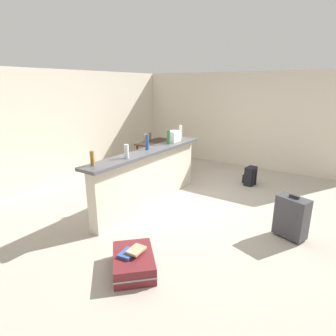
% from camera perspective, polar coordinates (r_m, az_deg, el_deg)
% --- Properties ---
extents(ground_plane, '(13.00, 13.00, 0.05)m').
position_cam_1_polar(ground_plane, '(5.50, 3.62, -6.91)').
color(ground_plane, '#ADA393').
extents(wall_back, '(6.60, 0.10, 2.50)m').
position_cam_1_polar(wall_back, '(7.13, -18.11, 8.46)').
color(wall_back, beige).
rests_on(wall_back, ground_plane).
extents(wall_right, '(0.10, 6.00, 2.50)m').
position_cam_1_polar(wall_right, '(7.98, 13.15, 9.66)').
color(wall_right, beige).
rests_on(wall_right, ground_plane).
extents(partition_half_wall, '(2.80, 0.20, 0.99)m').
position_cam_1_polar(partition_half_wall, '(5.20, -3.78, -2.16)').
color(partition_half_wall, beige).
rests_on(partition_half_wall, ground_plane).
extents(bar_countertop, '(2.96, 0.40, 0.05)m').
position_cam_1_polar(bar_countertop, '(5.06, -3.90, 3.43)').
color(bar_countertop, '#4C4C51').
rests_on(bar_countertop, partition_half_wall).
extents(bottle_amber, '(0.06, 0.06, 0.22)m').
position_cam_1_polar(bottle_amber, '(4.18, -15.29, 1.92)').
color(bottle_amber, '#9E661E').
rests_on(bottle_amber, bar_countertop).
extents(bottle_clear, '(0.07, 0.07, 0.22)m').
position_cam_1_polar(bottle_clear, '(4.50, -8.50, 3.40)').
color(bottle_clear, silver).
rests_on(bottle_clear, bar_countertop).
extents(bottle_blue, '(0.07, 0.07, 0.28)m').
position_cam_1_polar(bottle_blue, '(5.07, -4.33, 5.34)').
color(bottle_blue, '#284C89').
rests_on(bottle_blue, bar_countertop).
extents(bottle_green, '(0.07, 0.07, 0.28)m').
position_cam_1_polar(bottle_green, '(5.52, 0.09, 6.35)').
color(bottle_green, '#2D6B38').
rests_on(bottle_green, bar_countertop).
extents(bottle_white, '(0.07, 0.07, 0.30)m').
position_cam_1_polar(bottle_white, '(6.06, 2.55, 7.35)').
color(bottle_white, silver).
rests_on(bottle_white, bar_countertop).
extents(grocery_bag, '(0.26, 0.18, 0.22)m').
position_cam_1_polar(grocery_bag, '(5.77, 1.22, 6.51)').
color(grocery_bag, silver).
rests_on(grocery_bag, bar_countertop).
extents(dining_table, '(1.10, 0.80, 0.74)m').
position_cam_1_polar(dining_table, '(7.29, -1.81, 4.62)').
color(dining_table, '#332319').
rests_on(dining_table, ground_plane).
extents(dining_chair_near_partition, '(0.42, 0.42, 0.93)m').
position_cam_1_polar(dining_chair_near_partition, '(6.97, 1.76, 2.96)').
color(dining_chair_near_partition, '#9E754C').
rests_on(dining_chair_near_partition, ground_plane).
extents(dining_chair_far_side, '(0.47, 0.47, 0.93)m').
position_cam_1_polar(dining_chair_far_side, '(7.62, -4.81, 4.10)').
color(dining_chair_far_side, '#9E754C').
rests_on(dining_chair_far_side, ground_plane).
extents(suitcase_flat_maroon, '(0.84, 0.84, 0.22)m').
position_cam_1_polar(suitcase_flat_maroon, '(3.59, -7.10, -18.59)').
color(suitcase_flat_maroon, maroon).
rests_on(suitcase_flat_maroon, ground_plane).
extents(backpack_black, '(0.30, 0.28, 0.42)m').
position_cam_1_polar(backpack_black, '(6.50, 16.47, -1.64)').
color(backpack_black, black).
rests_on(backpack_black, ground_plane).
extents(suitcase_upright_charcoal, '(0.37, 0.49, 0.67)m').
position_cam_1_polar(suitcase_upright_charcoal, '(4.48, 23.99, -9.16)').
color(suitcase_upright_charcoal, '#38383D').
rests_on(suitcase_upright_charcoal, ground_plane).
extents(book_stack, '(0.31, 0.25, 0.06)m').
position_cam_1_polar(book_stack, '(3.51, -7.48, -16.68)').
color(book_stack, '#334C99').
rests_on(book_stack, suitcase_flat_maroon).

